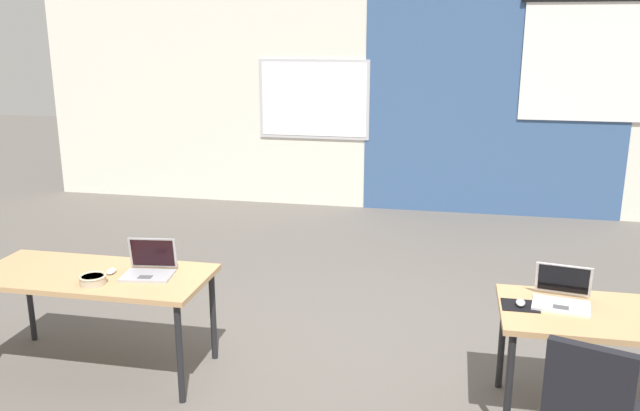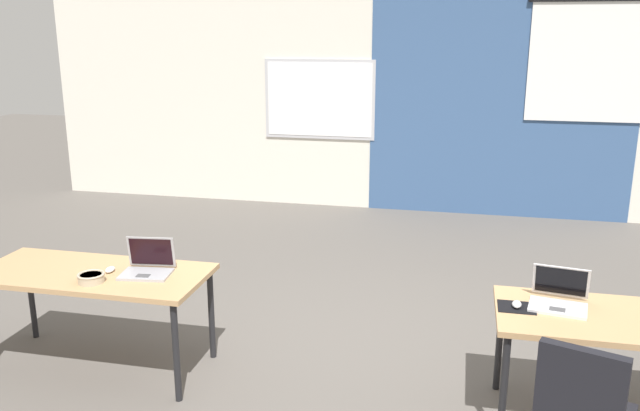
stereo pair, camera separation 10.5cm
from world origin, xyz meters
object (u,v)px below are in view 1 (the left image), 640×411
desk_near_right (640,325)px  mouse_near_right_inner (520,303)px  snack_bowl (93,279)px  mouse_near_left_inner (111,271)px  laptop_near_right_inner (562,296)px  desk_near_left (94,281)px  laptop_near_left_inner (149,267)px

desk_near_right → mouse_near_right_inner: size_ratio=15.35×
snack_bowl → mouse_near_left_inner: bearing=84.4°
mouse_near_left_inner → mouse_near_right_inner: 2.69m
laptop_near_right_inner → snack_bowl: bearing=-164.9°
desk_near_left → mouse_near_left_inner: 0.15m
desk_near_left → snack_bowl: snack_bowl is taller
snack_bowl → laptop_near_left_inner: bearing=39.5°
laptop_near_left_inner → mouse_near_left_inner: 0.27m
desk_near_left → snack_bowl: (0.11, -0.18, 0.10)m
desk_near_right → mouse_near_right_inner: bearing=179.0°
desk_near_right → snack_bowl: bearing=-176.9°
desk_near_left → mouse_near_right_inner: 2.82m
mouse_near_left_inner → mouse_near_right_inner: size_ratio=1.02×
desk_near_left → snack_bowl: 0.23m
laptop_near_left_inner → mouse_near_right_inner: 2.43m
snack_bowl → desk_near_left: bearing=120.6°
laptop_near_left_inner → mouse_near_left_inner: laptop_near_left_inner is taller
laptop_near_left_inner → mouse_near_left_inner: (-0.27, -0.03, -0.03)m
desk_near_right → desk_near_left: bearing=180.0°
laptop_near_left_inner → mouse_near_right_inner: size_ratio=3.46×
desk_near_left → laptop_near_left_inner: 0.41m
laptop_near_left_inner → snack_bowl: laptop_near_left_inner is taller
laptop_near_left_inner → laptop_near_right_inner: bearing=-6.3°
desk_near_right → laptop_near_left_inner: laptop_near_left_inner is taller
mouse_near_left_inner → desk_near_right: bearing=-0.4°
desk_near_right → mouse_near_right_inner: 0.68m
laptop_near_left_inner → snack_bowl: 0.37m
desk_near_right → snack_bowl: snack_bowl is taller
mouse_near_right_inner → snack_bowl: (-2.71, -0.19, 0.01)m
desk_near_left → laptop_near_left_inner: bearing=7.9°
desk_near_left → mouse_near_right_inner: size_ratio=15.35×
mouse_near_left_inner → mouse_near_right_inner: mouse_near_right_inner is taller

